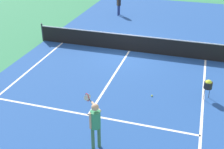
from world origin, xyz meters
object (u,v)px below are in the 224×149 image
Objects in this scene: tennis_ball_mid_court at (152,96)px; player_near at (95,121)px; ball_hopper at (208,84)px; net at (130,43)px; player_far at (119,3)px.

player_near is at bearing -108.19° from tennis_ball_mid_court.
player_near is at bearing -129.34° from ball_hopper.
ball_hopper reaches higher than tennis_ball_mid_court.
player_near is (0.87, -7.98, 0.56)m from net.
net is 12.41× the size of ball_hopper.
player_far is at bearing 112.63° from tennis_ball_mid_court.
player_far is 1.74× the size of ball_hopper.
player_near reaches higher than ball_hopper.
player_near is 14.85m from player_far.
player_near reaches higher than tennis_ball_mid_court.
player_near is 25.64× the size of tennis_ball_mid_court.
net is at bearing 96.25° from player_near.
player_far is at bearing 103.03° from player_near.
player_near is at bearing -83.75° from net.
player_near reaches higher than net.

